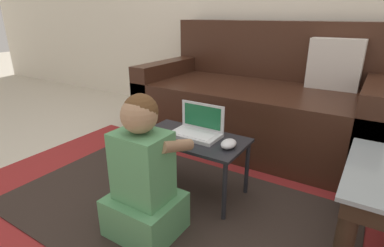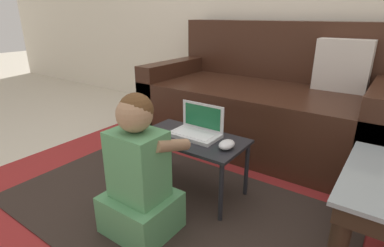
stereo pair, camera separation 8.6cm
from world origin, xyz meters
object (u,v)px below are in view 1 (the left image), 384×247
Objects in this scene: computer_mouse at (229,144)px; laptop_desk at (192,144)px; laptop at (197,130)px; person_seated at (144,179)px; couch at (258,102)px.

laptop_desk is at bearing 175.85° from computer_mouse.
person_seated is at bearing -90.82° from laptop.
couch is 6.47× the size of laptop.
person_seated is (-0.23, -0.40, -0.08)m from computer_mouse.
person_seated is (0.00, -0.42, -0.01)m from laptop_desk.
laptop_desk is 0.24m from computer_mouse.
computer_mouse is (0.22, -0.05, -0.01)m from laptop.
person_seated reaches higher than laptop_desk.
laptop_desk is 2.21× the size of laptop.
laptop is at bearing 89.18° from person_seated.
laptop is 0.23m from computer_mouse.
person_seated is at bearing -119.77° from computer_mouse.
computer_mouse reaches higher than laptop_desk.
laptop_desk is 0.42m from person_seated.
computer_mouse is 0.47m from person_seated.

